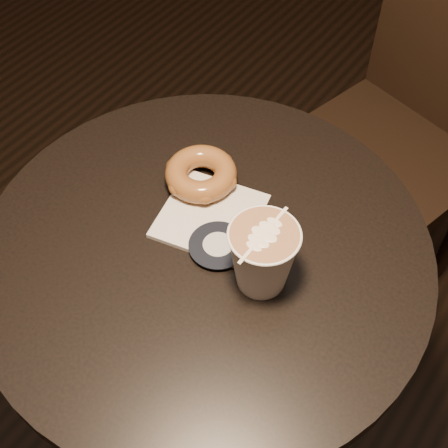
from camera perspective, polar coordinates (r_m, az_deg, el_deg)
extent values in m
plane|color=black|center=(1.62, -1.10, -17.66)|extent=(4.50, 4.50, 0.00)
cylinder|color=black|center=(0.96, -1.77, -2.54)|extent=(0.70, 0.70, 0.03)
cylinder|color=black|center=(1.28, -1.36, -11.99)|extent=(0.07, 0.07, 0.70)
cylinder|color=black|center=(1.61, -1.11, -17.54)|extent=(0.44, 0.44, 0.02)
cube|color=black|center=(1.52, 14.23, 5.90)|extent=(0.50, 0.50, 0.04)
cylinder|color=black|center=(1.67, 4.37, 1.13)|extent=(0.04, 0.04, 0.46)
cylinder|color=black|center=(1.55, 13.16, -6.60)|extent=(0.04, 0.04, 0.46)
cylinder|color=black|center=(1.85, 12.34, 6.50)|extent=(0.04, 0.04, 0.46)
cube|color=silver|center=(0.98, -1.27, 0.74)|extent=(0.18, 0.18, 0.01)
torus|color=brown|center=(1.01, -2.12, 4.61)|extent=(0.12, 0.12, 0.04)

